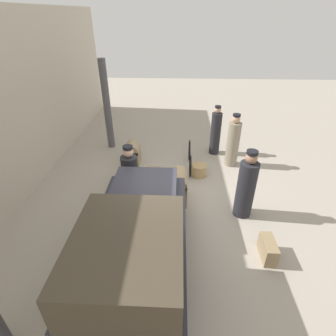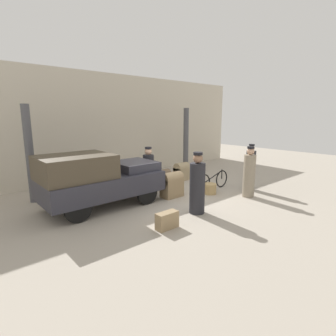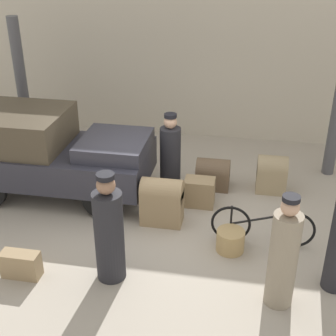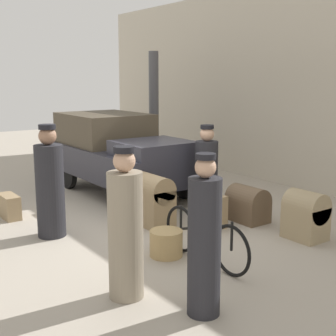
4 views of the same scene
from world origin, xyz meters
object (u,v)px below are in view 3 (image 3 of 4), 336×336
(porter_carrying_trunk, at_px, (170,156))
(trunk_barrel_dark, at_px, (272,173))
(truck, at_px, (48,150))
(porter_standing_middle, at_px, (283,256))
(suitcase_black_upright, at_px, (199,192))
(conductor_in_dark_uniform, at_px, (109,232))
(trunk_wicker_pale, at_px, (162,200))
(trunk_large_brown, at_px, (213,174))
(bicycle, at_px, (262,226))
(suitcase_tan_flat, at_px, (21,265))
(wicker_basket, at_px, (230,241))

(porter_carrying_trunk, distance_m, trunk_barrel_dark, 2.04)
(truck, xyz_separation_m, trunk_barrel_dark, (4.28, 0.80, -0.52))
(porter_standing_middle, height_order, suitcase_black_upright, porter_standing_middle)
(conductor_in_dark_uniform, height_order, trunk_wicker_pale, conductor_in_dark_uniform)
(conductor_in_dark_uniform, bearing_deg, trunk_large_brown, 67.94)
(truck, bearing_deg, suitcase_black_upright, -0.11)
(conductor_in_dark_uniform, height_order, trunk_large_brown, conductor_in_dark_uniform)
(bicycle, relative_size, trunk_barrel_dark, 2.26)
(trunk_large_brown, bearing_deg, porter_standing_middle, -68.70)
(trunk_wicker_pale, relative_size, suitcase_black_upright, 1.52)
(trunk_large_brown, bearing_deg, porter_carrying_trunk, -164.51)
(conductor_in_dark_uniform, relative_size, suitcase_black_upright, 3.10)
(truck, xyz_separation_m, trunk_large_brown, (3.12, 0.73, -0.61))
(bicycle, xyz_separation_m, suitcase_black_upright, (-1.17, 1.06, -0.07))
(trunk_wicker_pale, bearing_deg, trunk_barrel_dark, 38.26)
(bicycle, xyz_separation_m, conductor_in_dark_uniform, (-2.21, -1.23, 0.45))
(suitcase_black_upright, bearing_deg, porter_carrying_trunk, 141.94)
(porter_carrying_trunk, bearing_deg, truck, -167.64)
(porter_carrying_trunk, distance_m, suitcase_black_upright, 0.94)
(truck, xyz_separation_m, porter_standing_middle, (4.35, -2.40, -0.12))
(porter_carrying_trunk, bearing_deg, suitcase_tan_flat, -119.56)
(wicker_basket, bearing_deg, truck, 159.78)
(trunk_wicker_pale, bearing_deg, wicker_basket, -26.30)
(wicker_basket, xyz_separation_m, trunk_wicker_pale, (-1.25, 0.62, 0.27))
(suitcase_tan_flat, bearing_deg, porter_standing_middle, 2.09)
(suitcase_tan_flat, bearing_deg, bicycle, 22.66)
(conductor_in_dark_uniform, distance_m, suitcase_black_upright, 2.57)
(truck, distance_m, trunk_wicker_pale, 2.51)
(wicker_basket, xyz_separation_m, trunk_barrel_dark, (0.67, 2.13, 0.20))
(wicker_basket, relative_size, porter_carrying_trunk, 0.29)
(wicker_basket, bearing_deg, conductor_in_dark_uniform, -150.62)
(trunk_barrel_dark, bearing_deg, porter_standing_middle, -88.82)
(trunk_large_brown, bearing_deg, bicycle, -61.25)
(wicker_basket, xyz_separation_m, porter_standing_middle, (0.74, -1.07, 0.60))
(bicycle, xyz_separation_m, trunk_wicker_pale, (-1.75, 0.35, 0.11))
(bicycle, bearing_deg, truck, 165.51)
(suitcase_black_upright, bearing_deg, suitcase_tan_flat, -133.15)
(porter_standing_middle, distance_m, suitcase_tan_flat, 3.82)
(porter_standing_middle, height_order, trunk_wicker_pale, porter_standing_middle)
(wicker_basket, distance_m, porter_carrying_trunk, 2.32)
(porter_standing_middle, relative_size, trunk_wicker_pale, 2.00)
(trunk_large_brown, distance_m, trunk_wicker_pale, 1.64)
(wicker_basket, relative_size, suitcase_tan_flat, 0.79)
(wicker_basket, distance_m, conductor_in_dark_uniform, 2.06)
(trunk_large_brown, relative_size, trunk_wicker_pale, 0.78)
(wicker_basket, height_order, trunk_wicker_pale, trunk_wicker_pale)
(wicker_basket, relative_size, suitcase_black_upright, 0.81)
(trunk_large_brown, xyz_separation_m, trunk_barrel_dark, (1.16, 0.07, 0.09))
(conductor_in_dark_uniform, bearing_deg, porter_standing_middle, -2.49)
(porter_carrying_trunk, height_order, suitcase_tan_flat, porter_carrying_trunk)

